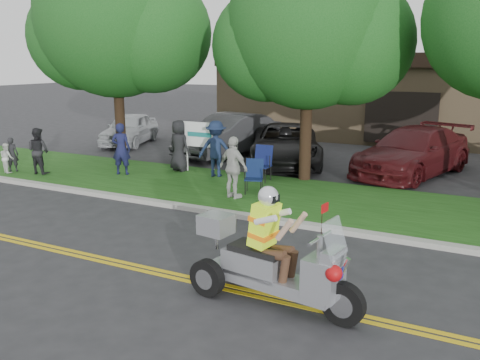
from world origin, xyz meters
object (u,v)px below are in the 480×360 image
at_px(trike_scooter, 269,263).
at_px(spectator_adult_left, 121,149).
at_px(lawn_chair_b, 254,174).
at_px(parked_car_mid, 285,144).
at_px(parked_car_left, 229,135).
at_px(parked_car_far_left, 130,129).
at_px(parked_car_right, 413,152).
at_px(spectator_adult_right, 234,168).
at_px(lawn_chair_a, 262,161).
at_px(spectator_adult_mid, 38,151).

distance_m(trike_scooter, spectator_adult_left, 9.67).
distance_m(lawn_chair_b, parked_car_mid, 4.59).
bearing_deg(parked_car_left, spectator_adult_left, -91.70).
distance_m(parked_car_far_left, parked_car_right, 12.32).
height_order(lawn_chair_b, parked_car_far_left, parked_car_far_left).
bearing_deg(parked_car_right, spectator_adult_right, -105.63).
xyz_separation_m(trike_scooter, spectator_adult_left, (-7.72, 5.82, 0.28)).
xyz_separation_m(lawn_chair_a, parked_car_mid, (-0.48, 3.08, 0.02)).
height_order(spectator_adult_mid, parked_car_mid, spectator_adult_mid).
xyz_separation_m(trike_scooter, parked_car_right, (0.56, 10.47, 0.12)).
distance_m(spectator_adult_left, parked_car_left, 5.19).
xyz_separation_m(spectator_adult_mid, spectator_adult_right, (7.00, 0.20, 0.08)).
bearing_deg(spectator_adult_left, parked_car_right, -170.68).
bearing_deg(trike_scooter, parked_car_left, 129.42).
distance_m(spectator_adult_mid, parked_car_left, 7.19).
bearing_deg(spectator_adult_mid, parked_car_far_left, -80.63).
bearing_deg(parked_car_mid, spectator_adult_right, -106.01).
distance_m(lawn_chair_b, spectator_adult_left, 4.80).
distance_m(trike_scooter, lawn_chair_b, 6.39).
distance_m(spectator_adult_left, parked_car_far_left, 6.73).
distance_m(lawn_chair_a, spectator_adult_right, 2.23).
bearing_deg(parked_car_left, spectator_adult_mid, -108.86).
bearing_deg(spectator_adult_left, parked_car_far_left, -73.37).
bearing_deg(lawn_chair_b, lawn_chair_a, 87.63).
distance_m(trike_scooter, parked_car_right, 10.48).
xyz_separation_m(trike_scooter, spectator_adult_right, (-3.18, 4.89, 0.28)).
height_order(lawn_chair_a, parked_car_right, parked_car_right).
xyz_separation_m(trike_scooter, parked_car_left, (-6.50, 10.86, 0.16)).
bearing_deg(trike_scooter, spectator_adult_mid, 163.80).
bearing_deg(parked_car_right, lawn_chair_b, -107.95).
relative_size(trike_scooter, parked_car_mid, 0.55).
relative_size(spectator_adult_left, spectator_adult_right, 1.00).
bearing_deg(spectator_adult_mid, lawn_chair_a, -164.67).
distance_m(parked_car_far_left, parked_car_mid, 7.98).
relative_size(trike_scooter, parked_car_far_left, 0.70).
relative_size(trike_scooter, lawn_chair_a, 2.67).
xyz_separation_m(trike_scooter, parked_car_mid, (-3.82, 10.18, 0.07)).
xyz_separation_m(lawn_chair_b, spectator_adult_right, (-0.24, -0.79, 0.30)).
bearing_deg(lawn_chair_a, spectator_adult_mid, -162.31).
bearing_deg(spectator_adult_left, trike_scooter, 123.01).
bearing_deg(spectator_adult_right, parked_car_left, -43.11).
distance_m(spectator_adult_left, spectator_adult_mid, 2.70).
height_order(trike_scooter, spectator_adult_mid, trike_scooter).
relative_size(spectator_adult_right, parked_car_left, 0.33).
height_order(lawn_chair_a, parked_car_mid, parked_car_mid).
bearing_deg(lawn_chair_b, parked_car_far_left, 129.49).
relative_size(lawn_chair_b, spectator_adult_right, 0.56).
bearing_deg(spectator_adult_right, spectator_adult_mid, 19.44).
bearing_deg(parked_car_left, lawn_chair_a, -38.12).
bearing_deg(trike_scooter, parked_car_right, 95.49).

